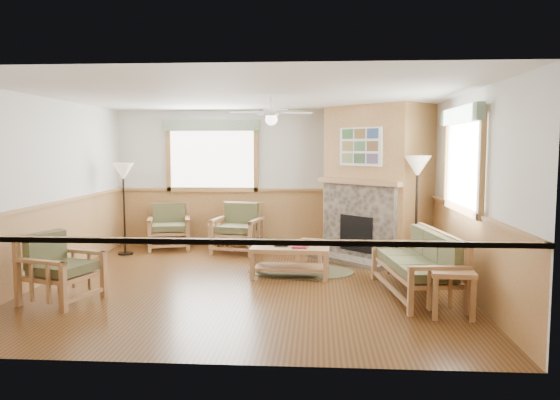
# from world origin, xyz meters

# --- Properties ---
(floor) EXTENTS (6.00, 6.00, 0.01)m
(floor) POSITION_xyz_m (0.00, 0.00, -0.01)
(floor) COLOR #533217
(floor) RESTS_ON ground
(ceiling) EXTENTS (6.00, 6.00, 0.01)m
(ceiling) POSITION_xyz_m (0.00, 0.00, 2.70)
(ceiling) COLOR white
(ceiling) RESTS_ON floor
(wall_back) EXTENTS (6.00, 0.02, 2.70)m
(wall_back) POSITION_xyz_m (0.00, 3.00, 1.35)
(wall_back) COLOR silver
(wall_back) RESTS_ON floor
(wall_front) EXTENTS (6.00, 0.02, 2.70)m
(wall_front) POSITION_xyz_m (0.00, -3.00, 1.35)
(wall_front) COLOR silver
(wall_front) RESTS_ON floor
(wall_left) EXTENTS (0.02, 6.00, 2.70)m
(wall_left) POSITION_xyz_m (-3.00, 0.00, 1.35)
(wall_left) COLOR silver
(wall_left) RESTS_ON floor
(wall_right) EXTENTS (0.02, 6.00, 2.70)m
(wall_right) POSITION_xyz_m (3.00, 0.00, 1.35)
(wall_right) COLOR silver
(wall_right) RESTS_ON floor
(wainscot) EXTENTS (6.00, 6.00, 1.10)m
(wainscot) POSITION_xyz_m (0.00, 0.00, 0.55)
(wainscot) COLOR #AC7D46
(wainscot) RESTS_ON floor
(fireplace) EXTENTS (3.11, 3.11, 2.70)m
(fireplace) POSITION_xyz_m (2.05, 2.05, 1.35)
(fireplace) COLOR #AC7D46
(fireplace) RESTS_ON floor
(window_back) EXTENTS (1.90, 0.16, 1.50)m
(window_back) POSITION_xyz_m (-1.10, 2.96, 2.53)
(window_back) COLOR white
(window_back) RESTS_ON wall_back
(window_right) EXTENTS (0.16, 1.90, 1.50)m
(window_right) POSITION_xyz_m (2.96, -0.20, 2.53)
(window_right) COLOR white
(window_right) RESTS_ON wall_right
(ceiling_fan) EXTENTS (1.59, 1.59, 0.36)m
(ceiling_fan) POSITION_xyz_m (0.30, 0.30, 2.66)
(ceiling_fan) COLOR white
(ceiling_fan) RESTS_ON ceiling
(sofa) EXTENTS (1.93, 0.99, 0.85)m
(sofa) POSITION_xyz_m (2.30, -0.50, 0.42)
(sofa) COLOR #A6774D
(sofa) RESTS_ON floor
(armchair_back_left) EXTENTS (0.94, 0.94, 0.87)m
(armchair_back_left) POSITION_xyz_m (-1.88, 2.55, 0.44)
(armchair_back_left) COLOR #A6774D
(armchair_back_left) RESTS_ON floor
(armchair_back_right) EXTENTS (0.95, 0.95, 0.92)m
(armchair_back_right) POSITION_xyz_m (-0.51, 2.30, 0.46)
(armchair_back_right) COLOR #A6774D
(armchair_back_right) RESTS_ON floor
(armchair_left) EXTENTS (0.99, 0.99, 0.88)m
(armchair_left) POSITION_xyz_m (-2.27, -1.12, 0.44)
(armchair_left) COLOR #A6774D
(armchair_left) RESTS_ON floor
(coffee_table) EXTENTS (1.21, 0.66, 0.47)m
(coffee_table) POSITION_xyz_m (0.58, 0.40, 0.23)
(coffee_table) COLOR #A6774D
(coffee_table) RESTS_ON floor
(end_table_chairs) EXTENTS (0.56, 0.54, 0.49)m
(end_table_chairs) POSITION_xyz_m (-0.86, 2.48, 0.25)
(end_table_chairs) COLOR #A6774D
(end_table_chairs) RESTS_ON floor
(end_table_sofa) EXTENTS (0.53, 0.51, 0.55)m
(end_table_sofa) POSITION_xyz_m (2.55, -1.40, 0.28)
(end_table_sofa) COLOR #A6774D
(end_table_sofa) RESTS_ON floor
(footstool) EXTENTS (0.57, 0.57, 0.41)m
(footstool) POSITION_xyz_m (0.90, 1.32, 0.20)
(footstool) COLOR #A6774D
(footstool) RESTS_ON floor
(braided_rug) EXTENTS (2.19, 2.19, 0.01)m
(braided_rug) POSITION_xyz_m (0.73, 0.78, 0.01)
(braided_rug) COLOR brown
(braided_rug) RESTS_ON floor
(floor_lamp_left) EXTENTS (0.48, 0.48, 1.69)m
(floor_lamp_left) POSITION_xyz_m (-2.55, 1.96, 0.85)
(floor_lamp_left) COLOR black
(floor_lamp_left) RESTS_ON floor
(floor_lamp_right) EXTENTS (0.43, 0.43, 1.85)m
(floor_lamp_right) POSITION_xyz_m (2.55, 0.95, 0.93)
(floor_lamp_right) COLOR black
(floor_lamp_right) RESTS_ON floor
(book_red) EXTENTS (0.25, 0.32, 0.03)m
(book_red) POSITION_xyz_m (0.73, 0.35, 0.50)
(book_red) COLOR maroon
(book_red) RESTS_ON coffee_table
(book_dark) EXTENTS (0.22, 0.28, 0.03)m
(book_dark) POSITION_xyz_m (0.43, 0.47, 0.49)
(book_dark) COLOR black
(book_dark) RESTS_ON coffee_table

